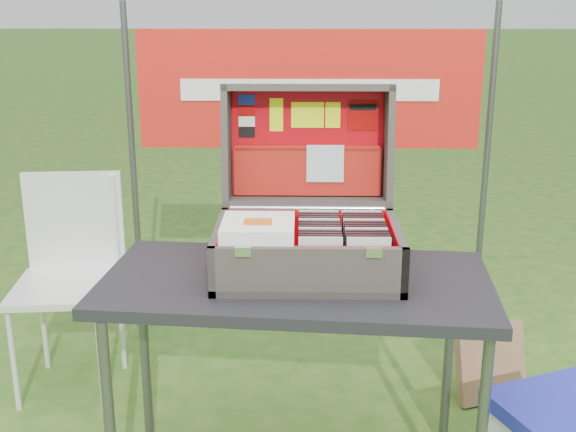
{
  "coord_description": "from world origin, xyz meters",
  "views": [
    {
      "loc": [
        -0.04,
        -2.29,
        1.71
      ],
      "look_at": [
        -0.08,
        0.1,
        0.99
      ],
      "focal_mm": 45.0,
      "sensor_mm": 36.0,
      "label": 1
    }
  ],
  "objects_px": {
    "cardboard_box": "(490,363)",
    "table": "(296,385)",
    "chair": "(66,290)",
    "suitcase": "(308,184)"
  },
  "relations": [
    {
      "from": "chair",
      "to": "cardboard_box",
      "type": "relative_size",
      "value": 2.83
    },
    {
      "from": "table",
      "to": "suitcase",
      "type": "bearing_deg",
      "value": 74.5
    },
    {
      "from": "suitcase",
      "to": "chair",
      "type": "xyz_separation_m",
      "value": [
        -1.05,
        0.56,
        -0.63
      ]
    },
    {
      "from": "chair",
      "to": "cardboard_box",
      "type": "height_order",
      "value": "chair"
    },
    {
      "from": "chair",
      "to": "table",
      "type": "bearing_deg",
      "value": -38.23
    },
    {
      "from": "table",
      "to": "chair",
      "type": "xyz_separation_m",
      "value": [
        -1.02,
        0.66,
        0.08
      ]
    },
    {
      "from": "table",
      "to": "suitcase",
      "type": "relative_size",
      "value": 2.09
    },
    {
      "from": "table",
      "to": "chair",
      "type": "distance_m",
      "value": 1.21
    },
    {
      "from": "table",
      "to": "chair",
      "type": "relative_size",
      "value": 1.35
    },
    {
      "from": "cardboard_box",
      "to": "table",
      "type": "bearing_deg",
      "value": -164.74
    }
  ]
}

